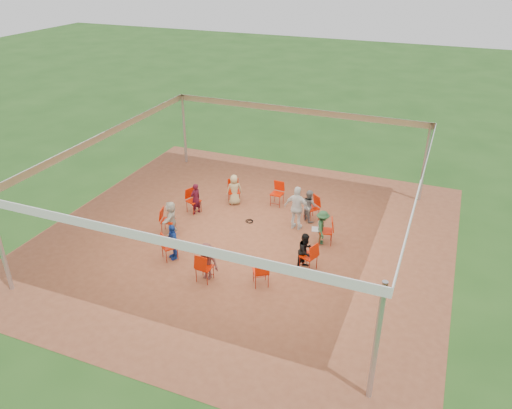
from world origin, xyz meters
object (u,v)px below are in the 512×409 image
at_px(chair_8, 261,271).
at_px(person_seated_6, 206,261).
at_px(chair_6, 169,246).
at_px(person_seated_4, 171,218).
at_px(cable_coil, 250,221).
at_px(person_seated_0, 322,227).
at_px(standing_person, 297,208).
at_px(person_seated_3, 196,199).
at_px(chair_1, 312,208).
at_px(chair_4, 194,201).
at_px(person_seated_5, 173,242).
at_px(chair_3, 234,192).
at_px(person_seated_2, 234,190).
at_px(person_seated_1, 309,205).
at_px(chair_7, 205,267).
at_px(chair_0, 326,231).
at_px(chair_5, 168,221).
at_px(person_seated_7, 306,251).
at_px(chair_9, 309,256).
at_px(laptop, 317,228).
at_px(chair_2, 277,194).

xyz_separation_m(chair_8, person_seated_6, (-1.55, -0.29, 0.13)).
relative_size(chair_6, person_seated_4, 0.78).
bearing_deg(chair_8, cable_coil, 85.07).
relative_size(person_seated_0, standing_person, 0.75).
bearing_deg(person_seated_3, chair_1, 126.98).
xyz_separation_m(chair_4, person_seated_5, (0.85, -2.87, 0.13)).
distance_m(chair_3, person_seated_2, 0.18).
bearing_deg(person_seated_1, chair_4, 53.02).
bearing_deg(chair_7, person_seated_3, 125.02).
distance_m(chair_7, person_seated_6, 0.18).
relative_size(chair_6, person_seated_6, 0.78).
height_order(chair_0, person_seated_6, person_seated_6).
height_order(chair_5, chair_7, same).
xyz_separation_m(person_seated_2, person_seated_5, (-0.24, -4.01, 0.00)).
bearing_deg(person_seated_4, person_seated_1, 108.00).
xyz_separation_m(chair_8, person_seated_4, (-3.81, 1.57, 0.13)).
relative_size(chair_5, standing_person, 0.58).
bearing_deg(person_seated_3, chair_4, -90.00).
distance_m(person_seated_0, person_seated_7, 1.54).
relative_size(chair_4, cable_coil, 2.50).
bearing_deg(chair_9, person_seated_7, 90.00).
bearing_deg(person_seated_1, person_seated_3, 54.00).
bearing_deg(chair_9, chair_6, 126.00).
relative_size(chair_1, chair_9, 1.00).
relative_size(chair_0, chair_8, 1.00).
bearing_deg(person_seated_5, person_seated_7, 54.00).
bearing_deg(chair_8, chair_9, 18.00).
distance_m(chair_6, person_seated_0, 4.84).
bearing_deg(chair_4, chair_7, 54.00).
bearing_deg(chair_5, chair_6, 18.00).
bearing_deg(laptop, chair_2, 31.52).
bearing_deg(chair_2, person_seated_2, 22.15).
bearing_deg(person_seated_5, person_seated_3, 144.00).
distance_m(chair_0, chair_2, 3.06).
height_order(chair_9, person_seated_2, person_seated_2).
xyz_separation_m(chair_0, chair_1, (-0.87, 1.36, 0.00)).
relative_size(chair_3, chair_7, 1.00).
xyz_separation_m(person_seated_5, person_seated_7, (3.89, 1.01, 0.00)).
relative_size(person_seated_3, laptop, 3.00).
bearing_deg(person_seated_2, person_seated_5, 54.00).
bearing_deg(chair_9, person_seated_4, 107.56).
relative_size(person_seated_4, laptop, 3.00).
distance_m(chair_4, chair_7, 4.21).
bearing_deg(person_seated_3, chair_6, 34.14).
bearing_deg(person_seated_4, chair_8, 53.02).
bearing_deg(chair_1, person_seated_2, 37.86).
xyz_separation_m(chair_5, person_seated_2, (1.18, 2.75, 0.13)).
relative_size(person_seated_0, person_seated_5, 1.00).
xyz_separation_m(chair_7, laptop, (2.40, 3.19, 0.11)).
bearing_deg(chair_9, person_seated_1, 37.86).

